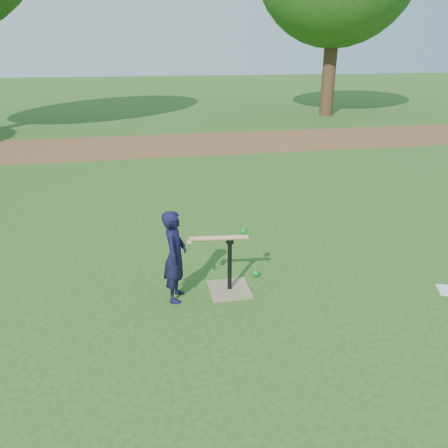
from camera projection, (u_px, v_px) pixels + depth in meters
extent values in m
plane|color=#285116|center=(222.00, 277.00, 4.96)|extent=(80.00, 80.00, 0.00)
cube|color=brown|center=(168.00, 145.00, 11.78)|extent=(24.00, 3.00, 0.01)
imported|color=black|center=(175.00, 256.00, 4.37)|extent=(0.32, 0.40, 0.97)
sphere|color=#0C8523|center=(256.00, 273.00, 4.96)|extent=(0.08, 0.08, 0.08)
cube|color=#8F7F5B|center=(230.00, 289.00, 4.69)|extent=(0.43, 0.43, 0.02)
cylinder|color=black|center=(230.00, 265.00, 4.58)|extent=(0.05, 0.05, 0.55)
cylinder|color=black|center=(230.00, 241.00, 4.47)|extent=(0.08, 0.08, 0.06)
cylinder|color=tan|center=(219.00, 238.00, 4.42)|extent=(0.60, 0.12, 0.05)
sphere|color=tan|center=(190.00, 242.00, 4.32)|extent=(0.06, 0.06, 0.06)
sphere|color=#0C8523|center=(244.00, 231.00, 4.51)|extent=(0.08, 0.08, 0.08)
cylinder|color=#382316|center=(329.00, 69.00, 16.43)|extent=(0.50, 0.50, 3.42)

